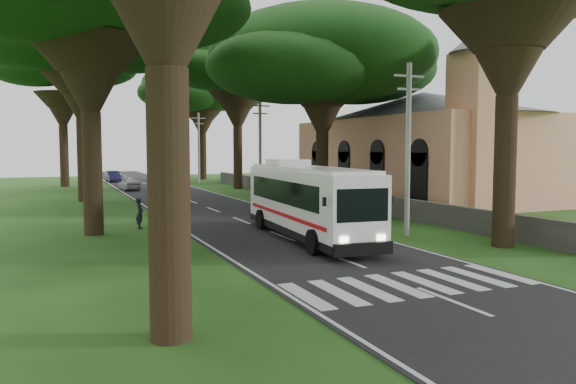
{
  "coord_description": "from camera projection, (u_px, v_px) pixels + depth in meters",
  "views": [
    {
      "loc": [
        -9.77,
        -15.85,
        4.13
      ],
      "look_at": [
        -0.33,
        6.5,
        2.2
      ],
      "focal_mm": 35.0,
      "sensor_mm": 36.0,
      "label": 1
    }
  ],
  "objects": [
    {
      "name": "crosswalk",
      "position": [
        408.0,
        285.0,
        16.83
      ],
      "size": [
        8.0,
        3.0,
        0.01
      ],
      "primitive_type": "cube",
      "color": "silver",
      "rests_on": "ground"
    },
    {
      "name": "ground",
      "position": [
        373.0,
        272.0,
        18.67
      ],
      "size": [
        140.0,
        140.0,
        0.0
      ],
      "primitive_type": "plane",
      "color": "#214413",
      "rests_on": "ground"
    },
    {
      "name": "pole_mid",
      "position": [
        260.0,
        147.0,
        44.35
      ],
      "size": [
        1.6,
        0.24,
        8.0
      ],
      "color": "gray",
      "rests_on": "ground"
    },
    {
      "name": "pedestrian",
      "position": [
        140.0,
        213.0,
        28.53
      ],
      "size": [
        0.52,
        0.65,
        1.57
      ],
      "primitive_type": "imported",
      "rotation": [
        0.0,
        0.0,
        1.28
      ],
      "color": "black",
      "rests_on": "ground"
    },
    {
      "name": "distant_car_c",
      "position": [
        160.0,
        175.0,
        71.66
      ],
      "size": [
        2.3,
        4.63,
        1.29
      ],
      "primitive_type": "imported",
      "rotation": [
        0.0,
        0.0,
        3.26
      ],
      "color": "maroon",
      "rests_on": "road"
    },
    {
      "name": "tree_r_far",
      "position": [
        202.0,
        87.0,
        72.45
      ],
      "size": [
        15.45,
        15.45,
        15.32
      ],
      "color": "black",
      "rests_on": "ground"
    },
    {
      "name": "pole_far",
      "position": [
        199.0,
        147.0,
        62.72
      ],
      "size": [
        1.6,
        0.24,
        8.0
      ],
      "color": "gray",
      "rests_on": "ground"
    },
    {
      "name": "distant_car_b",
      "position": [
        113.0,
        176.0,
        67.23
      ],
      "size": [
        1.61,
        4.02,
        1.3
      ],
      "primitive_type": "imported",
      "rotation": [
        0.0,
        0.0,
        0.06
      ],
      "color": "#23204C",
      "rests_on": "road"
    },
    {
      "name": "property_wall",
      "position": [
        311.0,
        192.0,
        44.15
      ],
      "size": [
        0.35,
        50.0,
        1.2
      ],
      "primitive_type": "cube",
      "color": "#383533",
      "rests_on": "ground"
    },
    {
      "name": "pole_near",
      "position": [
        408.0,
        146.0,
        25.98
      ],
      "size": [
        1.6,
        0.24,
        8.0
      ],
      "color": "gray",
      "rests_on": "ground"
    },
    {
      "name": "tree_r_midb",
      "position": [
        237.0,
        63.0,
        55.49
      ],
      "size": [
        13.48,
        13.48,
        15.56
      ],
      "color": "black",
      "rests_on": "ground"
    },
    {
      "name": "road",
      "position": [
        195.0,
        203.0,
        41.63
      ],
      "size": [
        8.0,
        120.0,
        0.04
      ],
      "primitive_type": "cube",
      "color": "black",
      "rests_on": "ground"
    },
    {
      "name": "distant_car_a",
      "position": [
        129.0,
        184.0,
        53.9
      ],
      "size": [
        1.89,
        3.9,
        1.28
      ],
      "primitive_type": "imported",
      "rotation": [
        0.0,
        0.0,
        3.24
      ],
      "color": "#AEAFB3",
      "rests_on": "road"
    },
    {
      "name": "tree_l_midb",
      "position": [
        80.0,
        31.0,
        42.29
      ],
      "size": [
        14.77,
        14.77,
        16.16
      ],
      "color": "black",
      "rests_on": "ground"
    },
    {
      "name": "tree_l_far",
      "position": [
        61.0,
        61.0,
        58.42
      ],
      "size": [
        13.22,
        13.22,
        16.16
      ],
      "color": "black",
      "rests_on": "ground"
    },
    {
      "name": "tree_r_mida",
      "position": [
        323.0,
        58.0,
        39.32
      ],
      "size": [
        15.96,
        15.96,
        13.86
      ],
      "color": "black",
      "rests_on": "ground"
    },
    {
      "name": "church",
      "position": [
        424.0,
        138.0,
        45.0
      ],
      "size": [
        14.0,
        24.0,
        11.6
      ],
      "color": "#E99871",
      "rests_on": "ground"
    },
    {
      "name": "coach_bus",
      "position": [
        307.0,
        200.0,
        25.26
      ],
      "size": [
        3.18,
        11.22,
        3.27
      ],
      "rotation": [
        0.0,
        0.0,
        -0.07
      ],
      "color": "white",
      "rests_on": "ground"
    }
  ]
}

